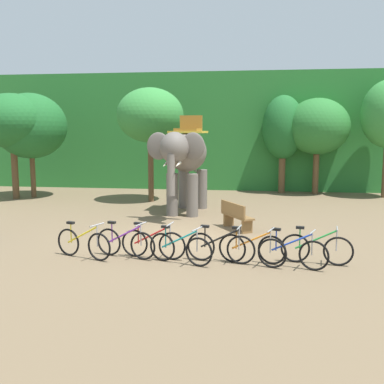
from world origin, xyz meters
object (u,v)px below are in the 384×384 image
bike_black (221,247)px  bike_blue (292,251)px  bike_teal (180,248)px  tree_center (31,126)px  tree_center_right (317,127)px  tree_right (283,128)px  bike_orange (252,249)px  bike_purple (125,243)px  wooden_bench (236,215)px  elephant (186,157)px  bike_red (153,243)px  tree_center_left (12,121)px  tree_far_right (150,116)px  bike_yellow (83,243)px  bike_green (316,248)px

bike_black → bike_blue: same height
bike_blue → bike_teal: bearing=-178.6°
tree_center → tree_center_right: (13.57, 3.04, -0.02)m
tree_right → bike_orange: 13.11m
bike_purple → wooden_bench: size_ratio=1.11×
elephant → bike_red: size_ratio=2.47×
tree_center → tree_center_right: size_ratio=1.03×
tree_center_left → bike_red: 12.63m
tree_far_right → bike_yellow: tree_far_right is taller
tree_center → bike_blue: size_ratio=3.05×
tree_right → bike_purple: 13.64m
elephant → wooden_bench: (2.03, -2.61, -1.72)m
tree_right → bike_purple: (-4.66, -12.48, -2.92)m
tree_center_right → bike_orange: tree_center_right is taller
tree_center_right → bike_yellow: 14.87m
tree_center_left → tree_right: size_ratio=0.99×
tree_center_left → tree_center: tree_center is taller
tree_center_left → bike_blue: (11.94, -9.03, -3.22)m
tree_center_left → bike_green: (12.54, -8.68, -3.22)m
tree_right → bike_blue: 13.09m
tree_center → bike_blue: bearing=-40.2°
tree_far_right → bike_orange: size_ratio=3.10×
bike_orange → bike_teal: bearing=-175.9°
tree_far_right → tree_center_right: 8.47m
bike_purple → bike_red: 0.71m
tree_center → bike_green: (11.95, -9.25, -3.00)m
bike_yellow → bike_orange: (4.20, -0.01, 0.00)m
bike_yellow → bike_purple: bearing=11.0°
bike_yellow → bike_blue: same height
tree_center → wooden_bench: 11.80m
bike_black → bike_green: size_ratio=1.00×
bike_red → bike_orange: same height
bike_teal → tree_center: bearing=132.0°
tree_center_right → bike_yellow: (-7.36, -12.57, -2.98)m
tree_center_right → bike_black: tree_center_right is taller
tree_center_right → bike_teal: tree_center_right is taller
tree_center_left → bike_yellow: 11.70m
tree_center_left → bike_black: 13.92m
bike_teal → wooden_bench: (1.19, 3.91, 0.09)m
tree_center → bike_green: bearing=-37.7°
tree_right → bike_black: tree_right is taller
tree_center → bike_orange: 14.44m
bike_red → bike_green: same height
tree_center_left → bike_red: size_ratio=2.87×
tree_center → bike_yellow: size_ratio=3.03×
tree_far_right → tree_right: 7.05m
tree_center_left → tree_center: bearing=44.2°
tree_far_right → bike_blue: size_ratio=3.13×
tree_center_left → bike_purple: size_ratio=2.94×
bike_blue → wooden_bench: size_ratio=1.08×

